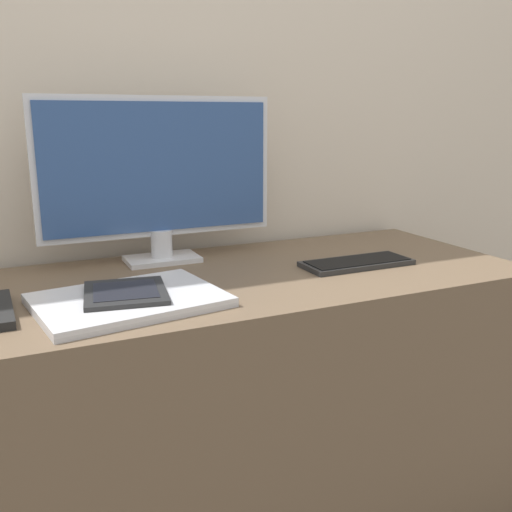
{
  "coord_description": "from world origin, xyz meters",
  "views": [
    {
      "loc": [
        -0.4,
        -0.92,
        1.08
      ],
      "look_at": [
        0.09,
        0.16,
        0.79
      ],
      "focal_mm": 40.0,
      "sensor_mm": 36.0,
      "label": 1
    }
  ],
  "objects_px": {
    "keyboard": "(357,263)",
    "ereader": "(126,292)",
    "laptop": "(129,300)",
    "monitor": "(158,175)"
  },
  "relations": [
    {
      "from": "keyboard",
      "to": "laptop",
      "type": "relative_size",
      "value": 0.73
    },
    {
      "from": "ereader",
      "to": "keyboard",
      "type": "bearing_deg",
      "value": 5.55
    },
    {
      "from": "monitor",
      "to": "laptop",
      "type": "distance_m",
      "value": 0.4
    },
    {
      "from": "keyboard",
      "to": "ereader",
      "type": "xyz_separation_m",
      "value": [
        -0.57,
        -0.06,
        0.02
      ]
    },
    {
      "from": "ereader",
      "to": "monitor",
      "type": "bearing_deg",
      "value": 62.48
    },
    {
      "from": "monitor",
      "to": "laptop",
      "type": "relative_size",
      "value": 1.55
    },
    {
      "from": "monitor",
      "to": "keyboard",
      "type": "xyz_separation_m",
      "value": [
        0.42,
        -0.24,
        -0.21
      ]
    },
    {
      "from": "monitor",
      "to": "keyboard",
      "type": "height_order",
      "value": "monitor"
    },
    {
      "from": "laptop",
      "to": "ereader",
      "type": "xyz_separation_m",
      "value": [
        -0.0,
        0.01,
        0.01
      ]
    },
    {
      "from": "keyboard",
      "to": "ereader",
      "type": "height_order",
      "value": "ereader"
    }
  ]
}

